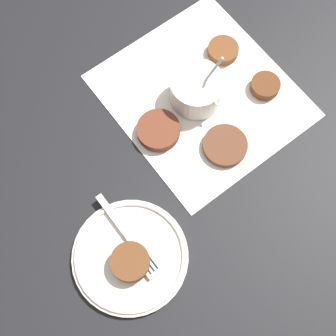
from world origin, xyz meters
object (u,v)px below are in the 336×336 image
object	(u,v)px
sauce_bowl	(197,91)
fork	(133,243)
fritter_on_plate	(130,262)
serving_plate	(130,256)

from	to	relation	value
sauce_bowl	fork	xyz separation A→B (m)	(0.15, -0.27, -0.01)
fritter_on_plate	fork	xyz separation A→B (m)	(-0.02, 0.02, -0.01)
serving_plate	fork	distance (m)	0.02
sauce_bowl	fritter_on_plate	bearing A→B (deg)	-59.33
fork	serving_plate	bearing A→B (deg)	-54.24
sauce_bowl	fritter_on_plate	size ratio (longest dim) A/B	1.81
sauce_bowl	fritter_on_plate	world-z (taller)	sauce_bowl
serving_plate	fritter_on_plate	xyz separation A→B (m)	(0.01, -0.01, 0.02)
fritter_on_plate	sauce_bowl	bearing A→B (deg)	120.67
sauce_bowl	serving_plate	xyz separation A→B (m)	(0.16, -0.29, -0.02)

